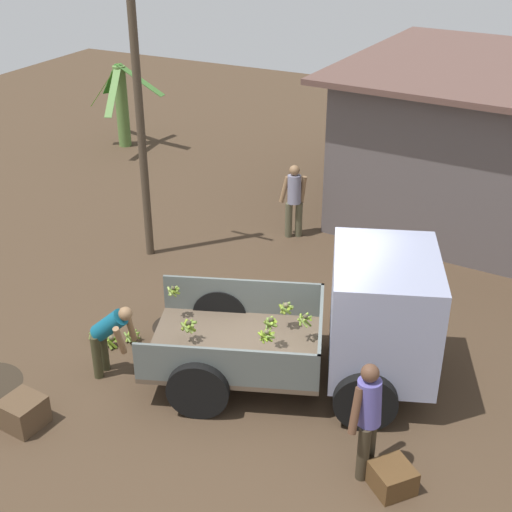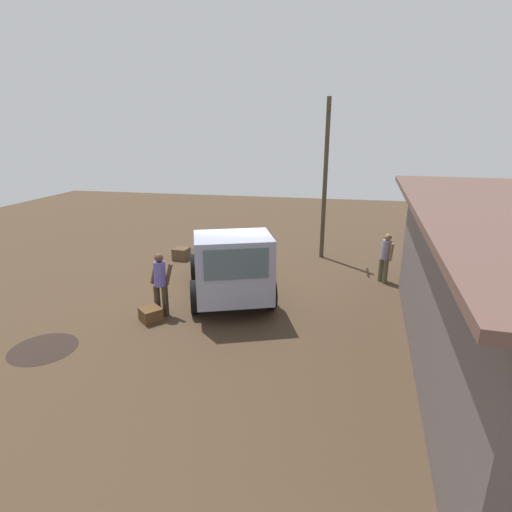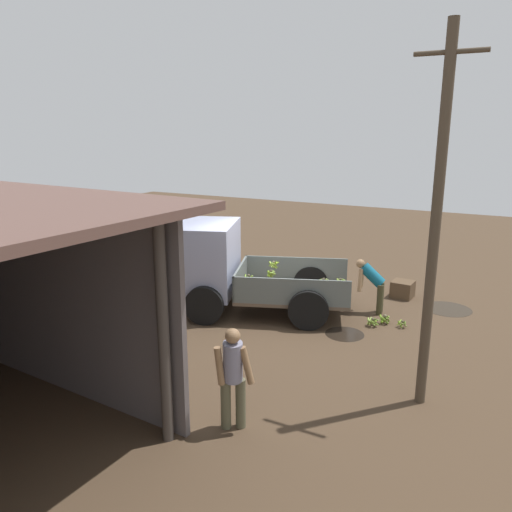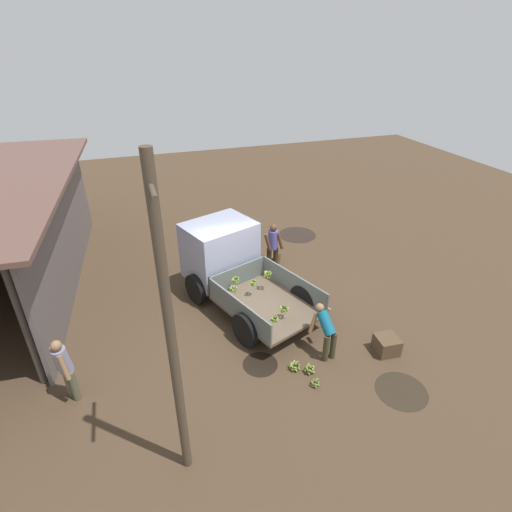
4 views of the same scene
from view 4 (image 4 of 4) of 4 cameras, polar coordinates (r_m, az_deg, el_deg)
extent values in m
plane|color=#453424|center=(11.48, -1.39, -7.65)|extent=(36.00, 36.00, 0.00)
cylinder|color=black|center=(9.83, 0.60, -15.21)|extent=(0.84, 0.84, 0.01)
cylinder|color=#2D2319|center=(9.80, 20.05, -17.66)|extent=(1.14, 1.14, 0.01)
cylinder|color=black|center=(15.72, 5.92, 3.04)|extent=(1.46, 1.46, 0.01)
cube|color=brown|center=(10.80, 1.52, -7.13)|extent=(3.13, 2.75, 0.08)
cube|color=#5B6360|center=(10.12, -2.64, -7.58)|extent=(2.46, 0.95, 0.60)
cube|color=#5B6360|center=(11.15, 5.32, -3.86)|extent=(2.46, 0.95, 0.60)
cube|color=#5B6360|center=(11.44, -2.60, -2.80)|extent=(0.73, 1.86, 0.60)
cube|color=#969CB9|center=(11.85, -5.21, 0.89)|extent=(2.06, 2.33, 1.69)
cube|color=#4C606B|center=(12.27, -7.26, 3.58)|extent=(0.56, 1.46, 0.74)
cylinder|color=black|center=(11.66, -8.55, -4.67)|extent=(0.92, 0.52, 0.90)
cylinder|color=black|center=(12.62, -0.65, -1.49)|extent=(0.92, 0.52, 0.90)
cylinder|color=black|center=(10.08, -1.52, -10.48)|extent=(0.92, 0.52, 0.90)
cylinder|color=black|center=(11.17, 6.84, -6.23)|extent=(0.92, 0.52, 0.90)
sphere|color=#403929|center=(10.84, -0.34, -3.59)|extent=(0.08, 0.08, 0.08)
cylinder|color=olive|center=(10.87, -0.05, -3.87)|extent=(0.16, 0.10, 0.14)
cylinder|color=olive|center=(10.90, -0.09, -3.62)|extent=(0.17, 0.12, 0.10)
cylinder|color=#86B033|center=(10.92, -0.38, -3.71)|extent=(0.07, 0.15, 0.14)
cylinder|color=#85AC25|center=(10.89, -0.59, -3.80)|extent=(0.14, 0.13, 0.14)
cylinder|color=olive|center=(10.86, -0.54, -3.96)|extent=(0.14, 0.07, 0.16)
cylinder|color=olive|center=(10.80, -0.42, -3.95)|extent=(0.12, 0.17, 0.10)
cylinder|color=olive|center=(10.84, -0.16, -3.98)|extent=(0.09, 0.16, 0.14)
sphere|color=#413B2A|center=(10.14, 4.06, -7.31)|extent=(0.08, 0.08, 0.08)
cylinder|color=olive|center=(10.12, 3.88, -7.77)|extent=(0.17, 0.16, 0.14)
cylinder|color=olive|center=(10.12, 4.22, -7.78)|extent=(0.05, 0.19, 0.13)
cylinder|color=olive|center=(10.17, 4.48, -7.55)|extent=(0.19, 0.12, 0.12)
cylinder|color=#8CA647|center=(10.21, 4.34, -7.48)|extent=(0.18, 0.09, 0.16)
cylinder|color=olive|center=(10.23, 4.00, -7.45)|extent=(0.08, 0.17, 0.17)
cylinder|color=olive|center=(10.21, 3.80, -7.56)|extent=(0.13, 0.15, 0.18)
cylinder|color=olive|center=(10.14, 3.65, -7.60)|extent=(0.19, 0.05, 0.11)
sphere|color=brown|center=(10.72, -3.25, -4.47)|extent=(0.09, 0.09, 0.09)
cylinder|color=olive|center=(10.74, -2.90, -4.76)|extent=(0.17, 0.13, 0.13)
cylinder|color=olive|center=(10.80, -3.01, -4.60)|extent=(0.17, 0.12, 0.14)
cylinder|color=#86A828|center=(10.81, -3.38, -4.48)|extent=(0.06, 0.18, 0.12)
cylinder|color=olive|center=(10.77, -3.60, -4.64)|extent=(0.17, 0.14, 0.13)
cylinder|color=olive|center=(10.70, -3.51, -4.82)|extent=(0.18, 0.14, 0.10)
cylinder|color=olive|center=(10.72, -3.19, -4.94)|extent=(0.06, 0.15, 0.16)
sphere|color=#48412F|center=(9.45, 2.69, -8.76)|extent=(0.07, 0.07, 0.07)
cylinder|color=olive|center=(9.45, 2.77, -9.24)|extent=(0.04, 0.14, 0.15)
cylinder|color=#8CA649|center=(9.46, 3.05, -9.06)|extent=(0.15, 0.13, 0.11)
cylinder|color=olive|center=(9.51, 2.92, -8.95)|extent=(0.14, 0.07, 0.14)
cylinder|color=olive|center=(9.53, 2.69, -8.78)|extent=(0.09, 0.16, 0.12)
cylinder|color=olive|center=(9.51, 2.39, -8.82)|extent=(0.11, 0.16, 0.11)
cylinder|color=olive|center=(9.48, 2.35, -9.05)|extent=(0.15, 0.07, 0.13)
cylinder|color=#8EA848|center=(9.45, 2.48, -9.19)|extent=(0.15, 0.11, 0.13)
sphere|color=#47402E|center=(11.09, -2.92, -3.16)|extent=(0.08, 0.08, 0.08)
cylinder|color=#829E41|center=(11.14, -2.58, -3.43)|extent=(0.17, 0.05, 0.16)
cylinder|color=olive|center=(11.18, -2.82, -3.35)|extent=(0.12, 0.15, 0.17)
cylinder|color=olive|center=(11.16, -3.18, -3.25)|extent=(0.12, 0.18, 0.13)
cylinder|color=olive|center=(11.12, -3.23, -3.51)|extent=(0.17, 0.06, 0.16)
cylinder|color=olive|center=(11.06, -3.09, -3.58)|extent=(0.15, 0.17, 0.12)
cylinder|color=olive|center=(11.07, -2.68, -3.58)|extent=(0.10, 0.18, 0.14)
sphere|color=brown|center=(11.03, 1.66, -2.37)|extent=(0.07, 0.07, 0.07)
cylinder|color=#82AC26|center=(11.06, 2.07, -2.54)|extent=(0.19, 0.08, 0.10)
cylinder|color=olive|center=(11.10, 1.91, -2.48)|extent=(0.17, 0.11, 0.13)
cylinder|color=#7CAB37|center=(11.12, 1.64, -2.39)|extent=(0.09, 0.18, 0.12)
cylinder|color=#8FB144|center=(11.09, 1.33, -2.52)|extent=(0.15, 0.15, 0.13)
cylinder|color=olive|center=(11.06, 1.28, -2.61)|extent=(0.18, 0.09, 0.13)
cylinder|color=olive|center=(11.04, 1.49, -2.82)|extent=(0.14, 0.10, 0.17)
cylinder|color=olive|center=(11.02, 1.68, -2.84)|extent=(0.08, 0.16, 0.16)
cylinder|color=olive|center=(11.04, 1.93, -2.76)|extent=(0.13, 0.14, 0.16)
cube|color=#5D5454|center=(18.02, -32.28, 7.69)|extent=(0.47, 5.67, 3.26)
cube|color=#5D5454|center=(13.24, -25.53, 2.81)|extent=(9.06, 0.70, 3.26)
cylinder|color=#3F3833|center=(9.62, -30.19, -8.45)|extent=(0.16, 0.16, 3.26)
cylinder|color=#493C2D|center=(6.17, -11.95, -11.95)|extent=(0.16, 0.16, 5.76)
cylinder|color=#493C2D|center=(4.95, -14.83, 9.86)|extent=(0.99, 0.07, 0.07)
cylinder|color=olive|center=(22.92, -32.34, 10.10)|extent=(0.26, 0.26, 2.22)
cube|color=#435E24|center=(23.33, -32.69, 12.16)|extent=(1.22, 0.38, 0.89)
cube|color=#386828|center=(22.32, -32.54, 11.36)|extent=(0.99, 0.63, 1.07)
cube|color=#306C24|center=(22.61, -31.33, 11.96)|extent=(0.27, 1.22, 1.00)
cube|color=#52842F|center=(22.90, -31.86, 11.97)|extent=(0.69, 0.84, 1.01)
cylinder|color=#362D1F|center=(13.15, 2.82, -0.37)|extent=(0.16, 0.16, 0.81)
cylinder|color=#362D1F|center=(13.08, 1.87, -0.51)|extent=(0.16, 0.16, 0.81)
cylinder|color=#5B54A7|center=(12.76, 2.44, 2.36)|extent=(0.35, 0.31, 0.65)
sphere|color=brown|center=(12.55, 2.51, 4.08)|extent=(0.23, 0.23, 0.23)
cylinder|color=brown|center=(12.75, 3.44, 2.20)|extent=(0.12, 0.27, 0.61)
cylinder|color=brown|center=(12.63, 1.69, 1.97)|extent=(0.12, 0.26, 0.61)
cylinder|color=#3A3821|center=(9.83, 9.96, -12.84)|extent=(0.16, 0.16, 0.74)
cylinder|color=#3A3821|center=(9.93, 10.95, -12.44)|extent=(0.16, 0.16, 0.74)
cylinder|color=#115975|center=(9.65, 9.99, -9.43)|extent=(0.64, 0.36, 0.59)
sphere|color=#8C6746|center=(9.68, 9.10, -7.28)|extent=(0.21, 0.21, 0.21)
cylinder|color=#8C6746|center=(9.78, 8.18, -9.41)|extent=(0.13, 0.25, 0.55)
cylinder|color=#8C6746|center=(9.96, 9.91, -8.72)|extent=(0.13, 0.27, 0.55)
cylinder|color=brown|center=(9.64, -24.53, -16.52)|extent=(0.21, 0.21, 0.77)
cylinder|color=brown|center=(9.79, -25.20, -15.86)|extent=(0.21, 0.21, 0.77)
cylinder|color=gray|center=(9.26, -25.91, -13.22)|extent=(0.43, 0.44, 0.63)
sphere|color=#8C6746|center=(9.00, -26.68, -11.37)|extent=(0.22, 0.22, 0.22)
cylinder|color=#8C6746|center=(9.11, -25.74, -14.17)|extent=(0.24, 0.21, 0.58)
cylinder|color=#8C6746|center=(9.41, -26.72, -12.94)|extent=(0.18, 0.17, 0.58)
sphere|color=brown|center=(9.64, 5.63, -15.11)|extent=(0.07, 0.07, 0.07)
cylinder|color=olive|center=(9.73, 5.88, -15.27)|extent=(0.17, 0.10, 0.18)
cylinder|color=#8BA949|center=(9.74, 5.52, -15.03)|extent=(0.08, 0.20, 0.14)
cylinder|color=#8BA541|center=(9.71, 5.21, -15.11)|extent=(0.13, 0.20, 0.13)
cylinder|color=olive|center=(9.66, 5.13, -15.43)|extent=(0.20, 0.06, 0.13)
cylinder|color=olive|center=(9.62, 5.42, -15.66)|extent=(0.17, 0.16, 0.14)
cylinder|color=#83AB31|center=(9.65, 5.85, -15.67)|extent=(0.07, 0.18, 0.17)
cylinder|color=olive|center=(9.67, 6.13, -15.37)|extent=(0.20, 0.12, 0.13)
sphere|color=brown|center=(9.35, 8.51, -17.26)|extent=(0.06, 0.06, 0.06)
cylinder|color=olive|center=(9.42, 8.76, -17.47)|extent=(0.13, 0.03, 0.16)
cylinder|color=#81A62C|center=(9.43, 8.43, -17.13)|extent=(0.08, 0.17, 0.10)
cylinder|color=#57781A|center=(9.40, 8.10, -17.42)|extent=(0.14, 0.12, 0.13)
cylinder|color=olive|center=(9.34, 8.27, -17.70)|extent=(0.16, 0.12, 0.11)
cylinder|color=olive|center=(9.37, 8.73, -17.72)|extent=(0.07, 0.15, 0.14)
sphere|color=brown|center=(9.59, 7.73, -15.40)|extent=(0.08, 0.08, 0.08)
cylinder|color=olive|center=(9.59, 7.87, -15.99)|extent=(0.06, 0.20, 0.16)
cylinder|color=olive|center=(9.66, 8.05, -15.75)|extent=(0.17, 0.10, 0.19)
cylinder|color=olive|center=(9.69, 7.84, -15.57)|extent=(0.16, 0.14, 0.19)
cylinder|color=olive|center=(9.66, 7.30, -15.48)|extent=(0.15, 0.19, 0.15)
cylinder|color=olive|center=(9.61, 7.38, -15.88)|extent=(0.19, 0.09, 0.17)
cube|color=#503B27|center=(10.50, 18.16, -11.96)|extent=(0.58, 0.58, 0.43)
cube|color=#53381D|center=(13.59, 2.22, -0.43)|extent=(0.68, 0.68, 0.35)
camera|label=1|loc=(16.55, 25.51, 26.43)|focal=50.00mm
camera|label=2|loc=(19.67, -20.48, 20.97)|focal=28.00mm
camera|label=3|loc=(8.67, -74.83, -11.43)|focal=35.00mm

